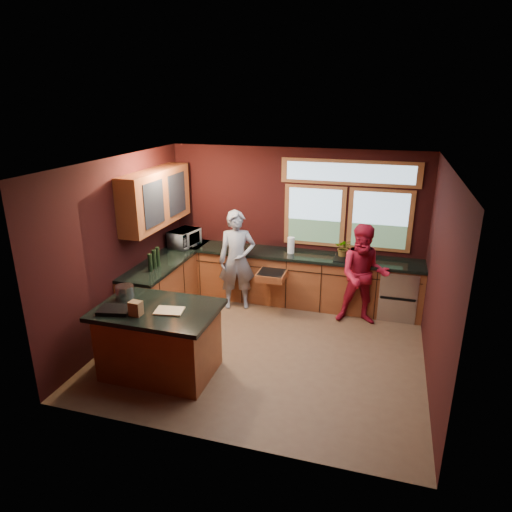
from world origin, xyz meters
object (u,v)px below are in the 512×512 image
at_px(stock_pot, 125,292).
at_px(person_red, 364,275).
at_px(cutting_board, 169,311).
at_px(person_grey, 237,260).
at_px(island, 160,340).

bearing_deg(stock_pot, person_red, 34.54).
height_order(cutting_board, stock_pot, stock_pot).
distance_m(person_grey, person_red, 2.12).
height_order(person_grey, person_red, person_grey).
bearing_deg(person_red, cutting_board, -141.25).
bearing_deg(person_red, person_grey, 173.56).
relative_size(cutting_board, stock_pot, 1.46).
xyz_separation_m(cutting_board, stock_pot, (-0.75, 0.20, 0.08)).
relative_size(person_grey, person_red, 1.04).
relative_size(person_grey, stock_pot, 7.19).
bearing_deg(cutting_board, person_red, 45.19).
bearing_deg(person_grey, person_red, -19.69).
relative_size(island, cutting_board, 4.43).
bearing_deg(island, person_red, 42.12).
bearing_deg(cutting_board, island, 165.96).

